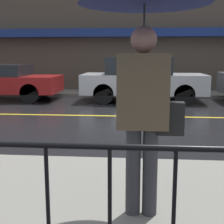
% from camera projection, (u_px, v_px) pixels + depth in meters
% --- Properties ---
extents(ground_plane, '(80.00, 80.00, 0.00)m').
position_uv_depth(ground_plane, '(100.00, 116.00, 8.55)').
color(ground_plane, black).
extents(sidewalk_near, '(28.00, 3.08, 0.12)m').
position_uv_depth(sidewalk_near, '(36.00, 210.00, 3.20)').
color(sidewalk_near, gray).
rests_on(sidewalk_near, ground_plane).
extents(sidewalk_far, '(28.00, 1.76, 0.12)m').
position_uv_depth(sidewalk_far, '(114.00, 93.00, 13.23)').
color(sidewalk_far, gray).
rests_on(sidewalk_far, ground_plane).
extents(lane_marking, '(25.20, 0.12, 0.01)m').
position_uv_depth(lane_marking, '(100.00, 116.00, 8.55)').
color(lane_marking, gold).
rests_on(lane_marking, ground_plane).
extents(building_storefront, '(28.00, 0.85, 4.67)m').
position_uv_depth(building_storefront, '(116.00, 39.00, 13.81)').
color(building_storefront, '#4C4238').
rests_on(building_storefront, ground_plane).
extents(pedestrian, '(1.14, 1.14, 2.19)m').
position_uv_depth(pedestrian, '(145.00, 25.00, 2.69)').
color(pedestrian, '#333338').
rests_on(pedestrian, sidewalk_near).
extents(car_red, '(4.23, 1.81, 1.31)m').
position_uv_depth(car_red, '(2.00, 81.00, 11.64)').
color(car_red, maroon).
rests_on(car_red, ground_plane).
extents(car_silver, '(4.35, 1.88, 1.58)m').
position_uv_depth(car_silver, '(142.00, 79.00, 11.19)').
color(car_silver, '#B2B5BA').
rests_on(car_silver, ground_plane).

